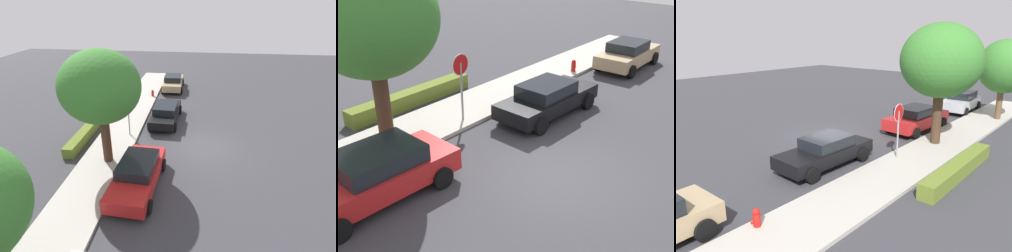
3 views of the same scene
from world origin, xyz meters
TOP-DOWN VIEW (x-y plane):
  - ground_plane at (0.00, 0.00)m, footprint 60.00×60.00m
  - sidewalk_curb at (0.00, 5.40)m, footprint 32.00×2.51m
  - stop_sign at (0.81, 4.71)m, footprint 0.78×0.08m
  - parked_car_black at (3.35, 2.70)m, footprint 4.52×2.05m
  - parked_car_red at (-4.04, 3.05)m, footprint 4.61×2.21m
  - parked_car_silver at (-10.54, 3.19)m, footprint 4.10×2.07m
  - street_tree_near_corner at (-2.22, 5.11)m, footprint 3.95×3.95m
  - street_tree_mid_block at (-9.51, 6.14)m, footprint 3.35×3.35m
  - fire_hydrant at (8.17, 4.51)m, footprint 0.30×0.22m
  - front_yard_hedge at (0.66, 7.47)m, footprint 5.77×0.64m

SIDE VIEW (x-z plane):
  - ground_plane at x=0.00m, z-range 0.00..0.00m
  - sidewalk_curb at x=0.00m, z-range 0.00..0.14m
  - front_yard_hedge at x=0.66m, z-range 0.00..0.60m
  - fire_hydrant at x=8.17m, z-range 0.00..0.72m
  - parked_car_black at x=3.35m, z-range 0.02..1.35m
  - parked_car_red at x=-4.04m, z-range 0.03..1.46m
  - parked_car_silver at x=-10.54m, z-range 0.02..1.49m
  - stop_sign at x=0.81m, z-range 0.49..3.10m
  - street_tree_mid_block at x=-9.51m, z-range 0.90..6.11m
  - street_tree_near_corner at x=-2.22m, z-range 1.21..7.28m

